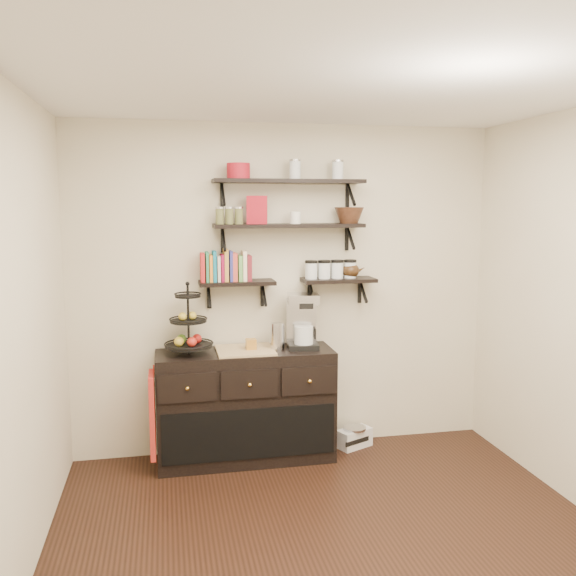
{
  "coord_description": "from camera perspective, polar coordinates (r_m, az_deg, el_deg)",
  "views": [
    {
      "loc": [
        -0.98,
        -3.17,
        2.07
      ],
      "look_at": [
        -0.1,
        1.15,
        1.45
      ],
      "focal_mm": 38.0,
      "sensor_mm": 36.0,
      "label": 1
    }
  ],
  "objects": [
    {
      "name": "floor",
      "position": [
        3.9,
        5.28,
        -23.99
      ],
      "size": [
        3.5,
        3.5,
        0.0
      ],
      "primitive_type": "plane",
      "color": "black",
      "rests_on": "ground"
    },
    {
      "name": "ceiling",
      "position": [
        3.37,
        5.89,
        18.78
      ],
      "size": [
        3.5,
        3.5,
        0.02
      ],
      "primitive_type": "cube",
      "color": "white",
      "rests_on": "back_wall"
    },
    {
      "name": "back_wall",
      "position": [
        5.06,
        -0.23,
        -0.15
      ],
      "size": [
        3.5,
        0.02,
        2.7
      ],
      "primitive_type": "cube",
      "color": "beige",
      "rests_on": "ground"
    },
    {
      "name": "left_wall",
      "position": [
        3.34,
        -24.67,
        -5.15
      ],
      "size": [
        0.02,
        3.5,
        2.7
      ],
      "primitive_type": "cube",
      "color": "beige",
      "rests_on": "ground"
    },
    {
      "name": "shelf_top",
      "position": [
        4.89,
        0.07,
        9.92
      ],
      "size": [
        1.2,
        0.27,
        0.23
      ],
      "color": "black",
      "rests_on": "back_wall"
    },
    {
      "name": "shelf_mid",
      "position": [
        4.89,
        0.07,
        5.82
      ],
      "size": [
        1.2,
        0.27,
        0.23
      ],
      "color": "black",
      "rests_on": "back_wall"
    },
    {
      "name": "shelf_low_left",
      "position": [
        4.87,
        -4.81,
        0.43
      ],
      "size": [
        0.6,
        0.25,
        0.23
      ],
      "color": "black",
      "rests_on": "back_wall"
    },
    {
      "name": "shelf_low_right",
      "position": [
        5.04,
        4.72,
        0.68
      ],
      "size": [
        0.6,
        0.25,
        0.23
      ],
      "color": "black",
      "rests_on": "back_wall"
    },
    {
      "name": "cookbooks",
      "position": [
        4.85,
        -5.45,
        2.02
      ],
      "size": [
        0.43,
        0.15,
        0.26
      ],
      "color": "red",
      "rests_on": "shelf_low_left"
    },
    {
      "name": "glass_canisters",
      "position": [
        5.01,
        4.02,
        1.65
      ],
      "size": [
        0.43,
        0.1,
        0.13
      ],
      "color": "silver",
      "rests_on": "shelf_low_right"
    },
    {
      "name": "sideboard",
      "position": [
        4.99,
        -3.98,
        -10.91
      ],
      "size": [
        1.4,
        0.5,
        0.92
      ],
      "color": "black",
      "rests_on": "floor"
    },
    {
      "name": "fruit_stand",
      "position": [
        4.79,
        -9.25,
        -3.92
      ],
      "size": [
        0.37,
        0.37,
        0.54
      ],
      "rotation": [
        0.0,
        0.0,
        -0.32
      ],
      "color": "black",
      "rests_on": "sideboard"
    },
    {
      "name": "candle",
      "position": [
        4.85,
        -3.49,
        -5.25
      ],
      "size": [
        0.08,
        0.08,
        0.08
      ],
      "primitive_type": "cube",
      "color": "#9E6A24",
      "rests_on": "sideboard"
    },
    {
      "name": "coffee_maker",
      "position": [
        4.93,
        1.35,
        -3.18
      ],
      "size": [
        0.27,
        0.26,
        0.45
      ],
      "rotation": [
        0.0,
        0.0,
        -0.13
      ],
      "color": "black",
      "rests_on": "sideboard"
    },
    {
      "name": "thermal_carafe",
      "position": [
        4.86,
        -1.0,
        -4.58
      ],
      "size": [
        0.11,
        0.11,
        0.22
      ],
      "primitive_type": "cylinder",
      "color": "silver",
      "rests_on": "sideboard"
    },
    {
      "name": "apron",
      "position": [
        4.86,
        -12.57,
        -11.5
      ],
      "size": [
        0.04,
        0.28,
        0.65
      ],
      "primitive_type": "cube",
      "color": "maroon",
      "rests_on": "sideboard"
    },
    {
      "name": "radio",
      "position": [
        5.37,
        6.24,
        -13.69
      ],
      "size": [
        0.33,
        0.27,
        0.18
      ],
      "rotation": [
        0.0,
        0.0,
        0.44
      ],
      "color": "silver",
      "rests_on": "floor"
    },
    {
      "name": "recipe_box",
      "position": [
        4.84,
        -2.92,
        7.31
      ],
      "size": [
        0.17,
        0.09,
        0.22
      ],
      "primitive_type": "cube",
      "rotation": [
        0.0,
        0.0,
        -0.22
      ],
      "color": "maroon",
      "rests_on": "shelf_mid"
    },
    {
      "name": "walnut_bowl",
      "position": [
        5.01,
        5.73,
        6.79
      ],
      "size": [
        0.24,
        0.24,
        0.13
      ],
      "primitive_type": null,
      "color": "black",
      "rests_on": "shelf_mid"
    },
    {
      "name": "ramekins",
      "position": [
        4.89,
        0.69,
        6.6
      ],
      "size": [
        0.09,
        0.09,
        0.1
      ],
      "primitive_type": "cylinder",
      "color": "white",
      "rests_on": "shelf_mid"
    },
    {
      "name": "teapot",
      "position": [
        5.06,
        5.9,
        1.76
      ],
      "size": [
        0.19,
        0.15,
        0.14
      ],
      "primitive_type": null,
      "rotation": [
        0.0,
        0.0,
        -0.01
      ],
      "color": "#352110",
      "rests_on": "shelf_low_right"
    },
    {
      "name": "red_pot",
      "position": [
        4.82,
        -4.66,
        10.86
      ],
      "size": [
        0.18,
        0.18,
        0.12
      ],
      "primitive_type": "cylinder",
      "color": "maroon",
      "rests_on": "shelf_top"
    }
  ]
}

